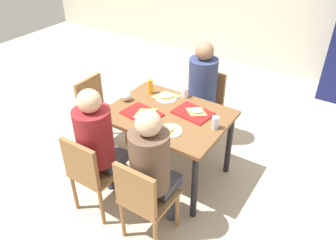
{
  "coord_description": "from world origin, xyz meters",
  "views": [
    {
      "loc": [
        1.49,
        -2.3,
        2.51
      ],
      "look_at": [
        0.0,
        0.0,
        0.69
      ],
      "focal_mm": 35.8,
      "sensor_mm": 36.0,
      "label": 1
    }
  ],
  "objects_px": {
    "condiment_bottle": "(150,87)",
    "tray_red_far": "(193,113)",
    "tray_red_near": "(142,114)",
    "plastic_cup_b": "(148,128)",
    "foil_bundle": "(126,96)",
    "paper_plate_center": "(166,98)",
    "chair_far_side": "(205,101)",
    "person_in_red": "(98,140)",
    "pizza_slice_c": "(166,96)",
    "soda_can": "(215,123)",
    "chair_near_right": "(143,197)",
    "main_table": "(168,122)",
    "chair_left_end": "(97,108)",
    "person_in_brown_jacket": "(153,165)",
    "plastic_cup_a": "(185,93)",
    "pizza_slice_b": "(196,111)",
    "person_far_side": "(201,88)",
    "paper_plate_near_edge": "(170,131)",
    "pizza_slice_a": "(146,112)",
    "pizza_slice_d": "(167,129)",
    "chair_near_left": "(90,171)"
  },
  "relations": [
    {
      "from": "plastic_cup_b",
      "to": "paper_plate_center",
      "type": "bearing_deg",
      "value": 108.64
    },
    {
      "from": "person_far_side",
      "to": "paper_plate_near_edge",
      "type": "distance_m",
      "value": 0.93
    },
    {
      "from": "person_far_side",
      "to": "tray_red_far",
      "type": "bearing_deg",
      "value": -69.55
    },
    {
      "from": "chair_left_end",
      "to": "person_in_red",
      "type": "bearing_deg",
      "value": -44.98
    },
    {
      "from": "person_far_side",
      "to": "foil_bundle",
      "type": "relative_size",
      "value": 12.62
    },
    {
      "from": "chair_left_end",
      "to": "soda_can",
      "type": "bearing_deg",
      "value": 0.85
    },
    {
      "from": "person_in_brown_jacket",
      "to": "paper_plate_near_edge",
      "type": "bearing_deg",
      "value": 104.87
    },
    {
      "from": "tray_red_far",
      "to": "main_table",
      "type": "bearing_deg",
      "value": -147.58
    },
    {
      "from": "pizza_slice_a",
      "to": "pizza_slice_b",
      "type": "height_order",
      "value": "same"
    },
    {
      "from": "paper_plate_center",
      "to": "chair_near_right",
      "type": "bearing_deg",
      "value": -66.16
    },
    {
      "from": "tray_red_near",
      "to": "pizza_slice_b",
      "type": "relative_size",
      "value": 2.03
    },
    {
      "from": "condiment_bottle",
      "to": "tray_red_far",
      "type": "bearing_deg",
      "value": -10.49
    },
    {
      "from": "pizza_slice_b",
      "to": "foil_bundle",
      "type": "relative_size",
      "value": 1.77
    },
    {
      "from": "person_in_brown_jacket",
      "to": "person_in_red",
      "type": "bearing_deg",
      "value": 180.0
    },
    {
      "from": "tray_red_near",
      "to": "plastic_cup_b",
      "type": "height_order",
      "value": "plastic_cup_b"
    },
    {
      "from": "person_far_side",
      "to": "chair_far_side",
      "type": "bearing_deg",
      "value": 90.0
    },
    {
      "from": "tray_red_far",
      "to": "pizza_slice_a",
      "type": "distance_m",
      "value": 0.46
    },
    {
      "from": "chair_near_right",
      "to": "person_in_red",
      "type": "xyz_separation_m",
      "value": [
        -0.58,
        0.14,
        0.25
      ]
    },
    {
      "from": "person_in_red",
      "to": "soda_can",
      "type": "xyz_separation_m",
      "value": [
        0.78,
        0.69,
        0.08
      ]
    },
    {
      "from": "person_far_side",
      "to": "condiment_bottle",
      "type": "bearing_deg",
      "value": -130.79
    },
    {
      "from": "pizza_slice_d",
      "to": "foil_bundle",
      "type": "relative_size",
      "value": 2.18
    },
    {
      "from": "chair_left_end",
      "to": "foil_bundle",
      "type": "xyz_separation_m",
      "value": [
        0.47,
        -0.02,
        0.32
      ]
    },
    {
      "from": "person_in_red",
      "to": "foil_bundle",
      "type": "relative_size",
      "value": 12.62
    },
    {
      "from": "person_in_brown_jacket",
      "to": "paper_plate_near_edge",
      "type": "xyz_separation_m",
      "value": [
        -0.12,
        0.44,
        0.02
      ]
    },
    {
      "from": "main_table",
      "to": "pizza_slice_c",
      "type": "height_order",
      "value": "pizza_slice_c"
    },
    {
      "from": "person_in_brown_jacket",
      "to": "plastic_cup_a",
      "type": "xyz_separation_m",
      "value": [
        -0.32,
        1.04,
        0.07
      ]
    },
    {
      "from": "pizza_slice_d",
      "to": "plastic_cup_a",
      "type": "height_order",
      "value": "plastic_cup_a"
    },
    {
      "from": "chair_far_side",
      "to": "plastic_cup_a",
      "type": "distance_m",
      "value": 0.55
    },
    {
      "from": "person_in_brown_jacket",
      "to": "pizza_slice_b",
      "type": "bearing_deg",
      "value": 94.44
    },
    {
      "from": "tray_red_far",
      "to": "chair_far_side",
      "type": "bearing_deg",
      "value": 106.52
    },
    {
      "from": "tray_red_far",
      "to": "pizza_slice_a",
      "type": "height_order",
      "value": "pizza_slice_a"
    },
    {
      "from": "tray_red_far",
      "to": "paper_plate_center",
      "type": "xyz_separation_m",
      "value": [
        -0.38,
        0.11,
        -0.0
      ]
    },
    {
      "from": "soda_can",
      "to": "person_far_side",
      "type": "bearing_deg",
      "value": 127.1
    },
    {
      "from": "person_far_side",
      "to": "tray_red_far",
      "type": "relative_size",
      "value": 3.51
    },
    {
      "from": "tray_red_far",
      "to": "pizza_slice_c",
      "type": "xyz_separation_m",
      "value": [
        -0.39,
        0.13,
        0.01
      ]
    },
    {
      "from": "person_far_side",
      "to": "plastic_cup_b",
      "type": "relative_size",
      "value": 12.62
    },
    {
      "from": "person_in_red",
      "to": "pizza_slice_c",
      "type": "height_order",
      "value": "person_in_red"
    },
    {
      "from": "paper_plate_center",
      "to": "plastic_cup_b",
      "type": "relative_size",
      "value": 2.2
    },
    {
      "from": "main_table",
      "to": "tray_red_near",
      "type": "distance_m",
      "value": 0.27
    },
    {
      "from": "chair_near_left",
      "to": "pizza_slice_a",
      "type": "height_order",
      "value": "chair_near_left"
    },
    {
      "from": "paper_plate_center",
      "to": "person_far_side",
      "type": "bearing_deg",
      "value": 68.29
    },
    {
      "from": "tray_red_far",
      "to": "foil_bundle",
      "type": "distance_m",
      "value": 0.71
    },
    {
      "from": "chair_left_end",
      "to": "person_in_red",
      "type": "distance_m",
      "value": 0.98
    },
    {
      "from": "chair_far_side",
      "to": "person_in_red",
      "type": "height_order",
      "value": "person_in_red"
    },
    {
      "from": "person_in_red",
      "to": "soda_can",
      "type": "relative_size",
      "value": 10.35
    },
    {
      "from": "tray_red_far",
      "to": "condiment_bottle",
      "type": "relative_size",
      "value": 2.25
    },
    {
      "from": "chair_near_right",
      "to": "pizza_slice_b",
      "type": "relative_size",
      "value": 4.81
    },
    {
      "from": "person_far_side",
      "to": "foil_bundle",
      "type": "distance_m",
      "value": 0.85
    },
    {
      "from": "main_table",
      "to": "condiment_bottle",
      "type": "relative_size",
      "value": 7.25
    },
    {
      "from": "person_in_red",
      "to": "person_in_brown_jacket",
      "type": "bearing_deg",
      "value": 0.0
    }
  ]
}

